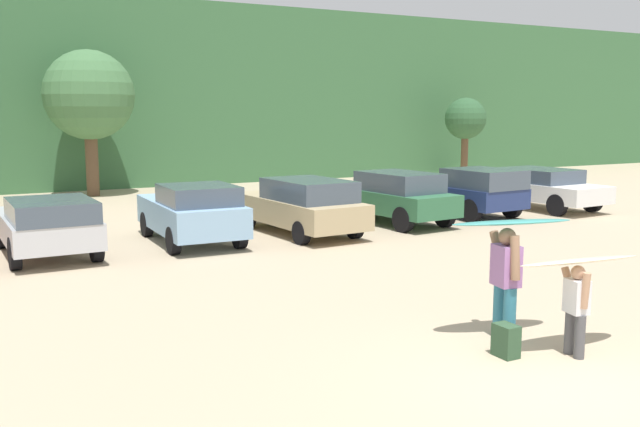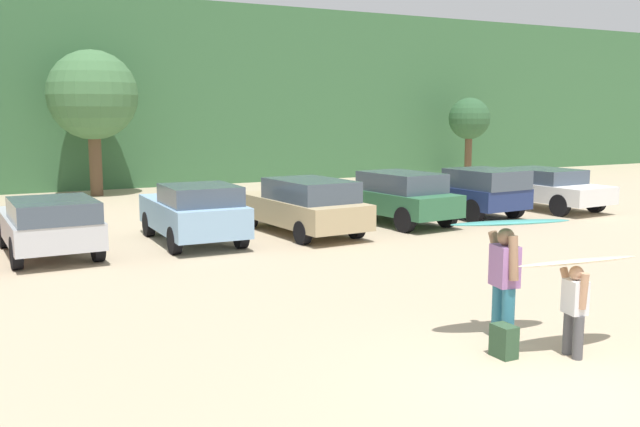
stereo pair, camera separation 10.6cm
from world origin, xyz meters
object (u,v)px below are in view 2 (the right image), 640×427
(parked_car_forest_green, at_px, (398,196))
(person_adult, at_px, (504,277))
(parked_car_sky_blue, at_px, (194,212))
(backpack_dropped, at_px, (504,341))
(parked_car_tan, at_px, (303,205))
(surfboard_teal, at_px, (511,223))
(surfboard_cream, at_px, (579,261))
(parked_car_navy, at_px, (471,191))
(parked_car_silver, at_px, (49,223))
(parked_car_white, at_px, (541,187))
(person_child, at_px, (575,306))

(parked_car_forest_green, distance_m, person_adult, 10.59)
(parked_car_sky_blue, relative_size, backpack_dropped, 9.09)
(parked_car_tan, bearing_deg, backpack_dropped, 165.31)
(surfboard_teal, distance_m, surfboard_cream, 1.09)
(parked_car_tan, distance_m, parked_car_navy, 6.18)
(parked_car_silver, distance_m, parked_car_white, 15.94)
(person_adult, bearing_deg, parked_car_forest_green, -104.17)
(person_child, xyz_separation_m, surfboard_teal, (-0.24, 1.03, 1.01))
(parked_car_tan, bearing_deg, person_adult, 167.85)
(parked_car_tan, xyz_separation_m, parked_car_navy, (6.16, 0.46, 0.03))
(surfboard_teal, bearing_deg, parked_car_tan, -84.16)
(parked_car_forest_green, xyz_separation_m, person_adult, (-4.53, -9.57, 0.09))
(parked_car_white, distance_m, person_child, 15.23)
(person_adult, bearing_deg, parked_car_silver, -49.77)
(parked_car_white, bearing_deg, parked_car_navy, 90.65)
(person_adult, relative_size, surfboard_cream, 0.83)
(person_child, relative_size, surfboard_cream, 0.63)
(parked_car_forest_green, xyz_separation_m, backpack_dropped, (-5.07, -10.20, -0.61))
(parked_car_tan, height_order, surfboard_teal, surfboard_teal)
(parked_car_sky_blue, xyz_separation_m, parked_car_white, (12.47, 0.65, -0.05))
(parked_car_sky_blue, relative_size, parked_car_tan, 0.88)
(parked_car_sky_blue, xyz_separation_m, parked_car_navy, (9.22, 0.40, 0.02))
(parked_car_forest_green, distance_m, person_child, 11.43)
(parked_car_white, xyz_separation_m, person_child, (-10.41, -11.11, -0.04))
(person_adult, xyz_separation_m, backpack_dropped, (-0.54, -0.63, -0.70))
(parked_car_navy, bearing_deg, parked_car_sky_blue, 88.02)
(parked_car_silver, distance_m, backpack_dropped, 11.04)
(parked_car_sky_blue, xyz_separation_m, parked_car_tan, (3.06, -0.06, -0.01))
(parked_car_silver, bearing_deg, surfboard_teal, -152.37)
(parked_car_silver, distance_m, person_child, 11.77)
(parked_car_silver, height_order, parked_car_white, parked_car_silver)
(parked_car_sky_blue, relative_size, person_child, 3.24)
(parked_car_navy, bearing_deg, person_adult, 138.29)
(parked_car_silver, height_order, surfboard_teal, surfboard_teal)
(surfboard_teal, bearing_deg, person_adult, -4.91)
(parked_car_forest_green, bearing_deg, person_adult, 148.82)
(parked_car_tan, bearing_deg, surfboard_cream, 171.08)
(parked_car_navy, height_order, surfboard_cream, parked_car_navy)
(person_child, xyz_separation_m, surfboard_cream, (0.15, 0.11, 0.58))
(parked_car_navy, bearing_deg, person_child, 142.16)
(parked_car_forest_green, bearing_deg, parked_car_navy, -91.19)
(parked_car_silver, height_order, parked_car_navy, parked_car_navy)
(parked_car_sky_blue, distance_m, backpack_dropped, 10.14)
(parked_car_tan, distance_m, parked_car_forest_green, 3.23)
(person_adult, distance_m, backpack_dropped, 1.09)
(surfboard_cream, bearing_deg, person_adult, -57.22)
(parked_car_forest_green, height_order, person_child, parked_car_forest_green)
(parked_car_navy, relative_size, surfboard_teal, 2.11)
(parked_car_tan, distance_m, surfboard_teal, 9.50)
(parked_car_white, distance_m, surfboard_cream, 15.05)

